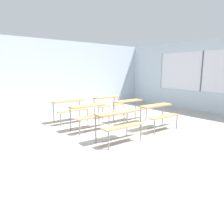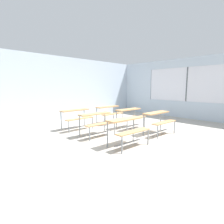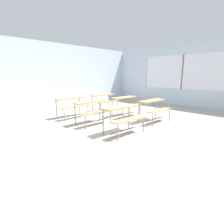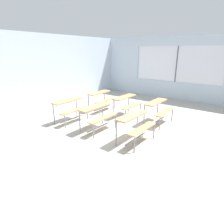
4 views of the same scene
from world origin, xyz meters
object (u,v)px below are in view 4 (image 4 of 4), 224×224
(desk_bench_r0c1, at_px, (159,107))
(desk_bench_r2c1, at_px, (101,97))
(desk_bench_r1c0, at_px, (97,113))
(desk_bench_r1c1, at_px, (127,102))
(desk_bench_r2c0, at_px, (70,106))
(desk_bench_r0c0, at_px, (136,122))

(desk_bench_r0c1, relative_size, desk_bench_r2c1, 1.02)
(desk_bench_r0c1, xyz_separation_m, desk_bench_r1c0, (-1.64, 1.25, 0.00))
(desk_bench_r0c1, relative_size, desk_bench_r1c1, 1.00)
(desk_bench_r1c0, xyz_separation_m, desk_bench_r1c1, (1.61, -0.04, 0.00))
(desk_bench_r1c0, relative_size, desk_bench_r2c0, 1.01)
(desk_bench_r0c0, bearing_deg, desk_bench_r1c0, 92.84)
(desk_bench_r0c1, distance_m, desk_bench_r2c1, 2.43)
(desk_bench_r0c0, relative_size, desk_bench_r1c0, 1.01)
(desk_bench_r2c1, bearing_deg, desk_bench_r0c0, -123.47)
(desk_bench_r0c1, height_order, desk_bench_r1c1, same)
(desk_bench_r1c1, distance_m, desk_bench_r2c0, 2.03)
(desk_bench_r0c0, distance_m, desk_bench_r0c1, 1.64)
(desk_bench_r1c0, distance_m, desk_bench_r2c0, 1.22)
(desk_bench_r0c1, xyz_separation_m, desk_bench_r2c0, (-1.63, 2.47, 0.00))
(desk_bench_r1c0, height_order, desk_bench_r1c1, same)
(desk_bench_r2c0, bearing_deg, desk_bench_r1c0, -89.75)
(desk_bench_r0c0, bearing_deg, desk_bench_r0c1, 4.99)
(desk_bench_r1c0, relative_size, desk_bench_r1c1, 1.00)
(desk_bench_r1c1, relative_size, desk_bench_r2c1, 1.02)
(desk_bench_r1c0, height_order, desk_bench_r2c0, same)
(desk_bench_r0c0, relative_size, desk_bench_r1c1, 1.01)
(desk_bench_r0c1, height_order, desk_bench_r2c0, same)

